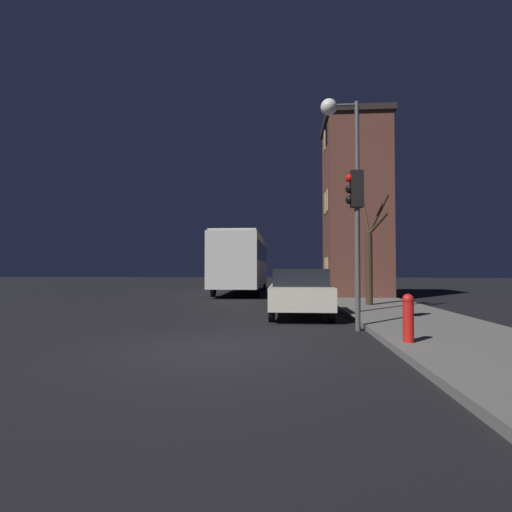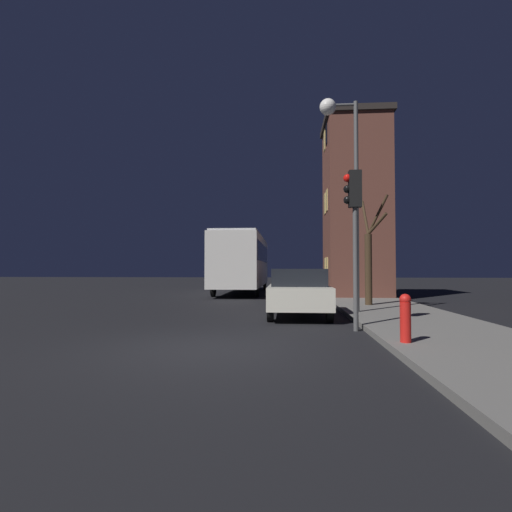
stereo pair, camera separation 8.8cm
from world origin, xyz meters
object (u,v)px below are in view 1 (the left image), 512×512
streetlamp (342,151)px  traffic_light (356,215)px  fire_hydrant (408,317)px  car_near_lane (300,291)px  bare_tree (370,259)px  bus (242,259)px  car_mid_lane (293,282)px

streetlamp → traffic_light: bearing=-92.3°
fire_hydrant → car_near_lane: bearing=110.6°
bare_tree → bus: (-5.88, 9.11, 0.22)m
streetlamp → bare_tree: size_ratio=1.68×
streetlamp → car_near_lane: streetlamp is taller
car_mid_lane → bare_tree: bearing=-66.9°
bare_tree → bus: size_ratio=0.39×
streetlamp → bus: size_ratio=0.65×
traffic_light → bus: bearing=106.5°
streetlamp → bare_tree: (1.37, 2.48, -3.44)m
car_near_lane → car_mid_lane: size_ratio=0.93×
bare_tree → car_near_lane: bearing=-134.0°
car_near_lane → streetlamp: bearing=15.8°
streetlamp → car_near_lane: (-1.40, -0.40, -4.53)m
traffic_light → fire_hydrant: traffic_light is taller
traffic_light → car_near_lane: size_ratio=1.00×
traffic_light → car_mid_lane: bearing=96.1°
fire_hydrant → traffic_light: bearing=104.9°
streetlamp → bare_tree: 4.46m
car_mid_lane → fire_hydrant: car_mid_lane is taller
car_near_lane → car_mid_lane: bearing=90.2°
bus → fire_hydrant: (4.96, -16.90, -1.49)m
bus → traffic_light: bearing=-73.5°
streetlamp → fire_hydrant: bearing=-85.2°
bare_tree → car_near_lane: 4.14m
car_near_lane → car_mid_lane: 9.42m
bare_tree → fire_hydrant: bearing=-96.8°
car_near_lane → fire_hydrant: 5.26m
traffic_light → car_near_lane: 3.65m
streetlamp → car_mid_lane: 10.22m
bare_tree → streetlamp: bearing=-119.0°
streetlamp → car_mid_lane: bearing=99.0°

